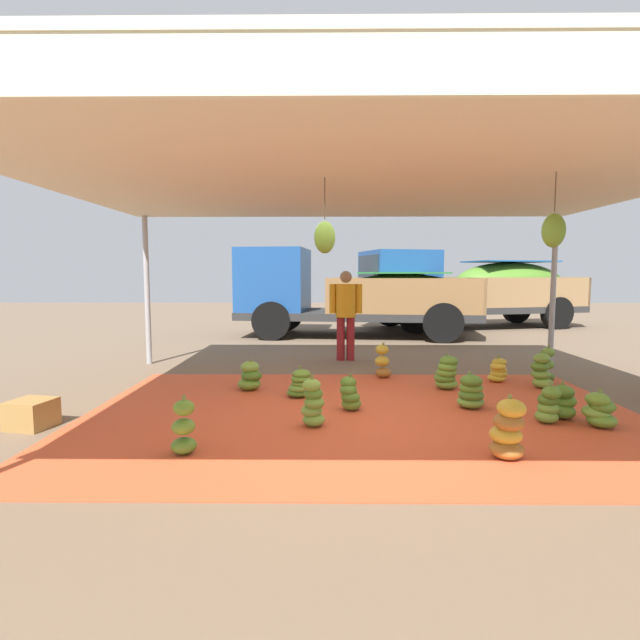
% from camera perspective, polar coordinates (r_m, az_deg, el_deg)
% --- Properties ---
extents(ground_plane, '(40.00, 40.00, 0.00)m').
position_cam_1_polar(ground_plane, '(8.91, 3.52, -5.57)').
color(ground_plane, brown).
extents(tarp_orange, '(6.72, 4.60, 0.01)m').
position_cam_1_polar(tarp_orange, '(6.00, 5.01, -11.00)').
color(tarp_orange, '#D1512D').
rests_on(tarp_orange, ground).
extents(tent_canopy, '(8.00, 7.00, 2.84)m').
position_cam_1_polar(tent_canopy, '(5.76, 5.41, 15.94)').
color(tent_canopy, '#9EA0A5').
rests_on(tent_canopy, ground).
extents(banana_bunch_0, '(0.41, 0.41, 0.56)m').
position_cam_1_polar(banana_bunch_0, '(7.93, 24.68, -5.58)').
color(banana_bunch_0, '#75A83D').
rests_on(banana_bunch_0, tarp_orange).
extents(banana_bunch_1, '(0.31, 0.32, 0.46)m').
position_cam_1_polar(banana_bunch_1, '(6.08, 3.54, -8.77)').
color(banana_bunch_1, '#60932D').
rests_on(banana_bunch_1, tarp_orange).
extents(banana_bunch_2, '(0.39, 0.37, 0.43)m').
position_cam_1_polar(banana_bunch_2, '(8.15, 20.29, -5.63)').
color(banana_bunch_2, gold).
rests_on(banana_bunch_2, tarp_orange).
extents(banana_bunch_3, '(0.44, 0.44, 0.43)m').
position_cam_1_polar(banana_bunch_3, '(6.44, 26.74, -8.69)').
color(banana_bunch_3, '#60932D').
rests_on(banana_bunch_3, tarp_orange).
extents(banana_bunch_4, '(0.37, 0.37, 0.58)m').
position_cam_1_polar(banana_bunch_4, '(7.98, 7.40, -5.00)').
color(banana_bunch_4, '#996628').
rests_on(banana_bunch_4, tarp_orange).
extents(banana_bunch_5, '(0.39, 0.39, 0.59)m').
position_cam_1_polar(banana_bunch_5, '(4.86, 21.30, -12.08)').
color(banana_bunch_5, '#996628').
rests_on(banana_bunch_5, tarp_orange).
extents(banana_bunch_6, '(0.36, 0.34, 0.59)m').
position_cam_1_polar(banana_bunch_6, '(5.44, -0.84, -9.89)').
color(banana_bunch_6, '#75A83D').
rests_on(banana_bunch_6, tarp_orange).
extents(banana_bunch_7, '(0.42, 0.43, 0.43)m').
position_cam_1_polar(banana_bunch_7, '(6.28, 30.12, -9.24)').
color(banana_bunch_7, '#60932D').
rests_on(banana_bunch_7, tarp_orange).
extents(banana_bunch_8, '(0.33, 0.35, 0.58)m').
position_cam_1_polar(banana_bunch_8, '(8.43, 25.24, -4.94)').
color(banana_bunch_8, '#477523').
rests_on(banana_bunch_8, tarp_orange).
extents(banana_bunch_9, '(0.29, 0.29, 0.56)m').
position_cam_1_polar(banana_bunch_9, '(4.84, -15.79, -12.28)').
color(banana_bunch_9, '#518428').
rests_on(banana_bunch_9, tarp_orange).
extents(banana_bunch_10, '(0.41, 0.41, 0.48)m').
position_cam_1_polar(banana_bunch_10, '(6.45, 17.39, -8.16)').
color(banana_bunch_10, '#6B9E38').
rests_on(banana_bunch_10, tarp_orange).
extents(banana_bunch_11, '(0.36, 0.37, 0.48)m').
position_cam_1_polar(banana_bunch_11, '(6.15, 25.36, -9.11)').
color(banana_bunch_11, '#6B9E38').
rests_on(banana_bunch_11, tarp_orange).
extents(banana_bunch_12, '(0.49, 0.47, 0.45)m').
position_cam_1_polar(banana_bunch_12, '(7.19, -8.25, -6.62)').
color(banana_bunch_12, '#60932D').
rests_on(banana_bunch_12, tarp_orange).
extents(banana_bunch_13, '(0.43, 0.43, 0.54)m').
position_cam_1_polar(banana_bunch_13, '(7.38, 14.71, -6.13)').
color(banana_bunch_13, '#6B9E38').
rests_on(banana_bunch_13, tarp_orange).
extents(banana_bunch_14, '(0.41, 0.40, 0.44)m').
position_cam_1_polar(banana_bunch_14, '(6.72, -2.36, -7.56)').
color(banana_bunch_14, '#518428').
rests_on(banana_bunch_14, tarp_orange).
extents(cargo_truck_main, '(6.56, 2.88, 2.40)m').
position_cam_1_polar(cargo_truck_main, '(13.22, 3.17, 3.21)').
color(cargo_truck_main, '#2D2D2D').
rests_on(cargo_truck_main, ground).
extents(cargo_truck_far, '(7.27, 3.81, 2.40)m').
position_cam_1_polar(cargo_truck_far, '(16.02, 17.16, 3.69)').
color(cargo_truck_far, '#2D2D2D').
rests_on(cargo_truck_far, ground).
extents(worker_0, '(0.65, 0.39, 1.76)m').
position_cam_1_polar(worker_0, '(9.51, 3.06, 1.38)').
color(worker_0, maroon).
rests_on(worker_0, ground).
extents(crate_0, '(0.50, 0.49, 0.31)m').
position_cam_1_polar(crate_0, '(6.32, -30.92, -9.48)').
color(crate_0, olive).
rests_on(crate_0, ground).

